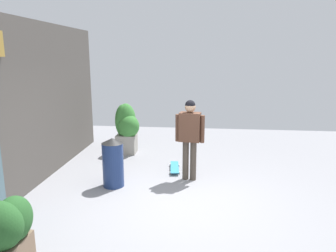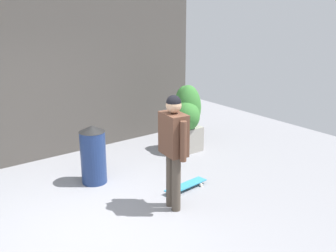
% 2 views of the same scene
% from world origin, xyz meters
% --- Properties ---
extents(ground_plane, '(12.00, 12.00, 0.00)m').
position_xyz_m(ground_plane, '(0.00, 0.00, 0.00)').
color(ground_plane, gray).
extents(building_facade, '(7.58, 0.31, 3.23)m').
position_xyz_m(building_facade, '(-0.06, 2.95, 1.61)').
color(building_facade, '#4C4742').
rests_on(building_facade, ground_plane).
extents(skateboarder, '(0.31, 0.60, 1.68)m').
position_xyz_m(skateboarder, '(1.09, -0.17, 1.03)').
color(skateboarder, '#4C4238').
rests_on(skateboarder, ground_plane).
extents(skateboard, '(0.81, 0.29, 0.08)m').
position_xyz_m(skateboard, '(1.63, 0.19, 0.06)').
color(skateboard, teal).
rests_on(skateboard, ground_plane).
extents(planter_box_right, '(0.63, 0.65, 1.33)m').
position_xyz_m(planter_box_right, '(2.79, 1.57, 0.74)').
color(planter_box_right, gray).
rests_on(planter_box_right, ground_plane).
extents(trash_bin, '(0.42, 0.42, 0.99)m').
position_xyz_m(trash_bin, '(0.59, 1.32, 0.49)').
color(trash_bin, navy).
rests_on(trash_bin, ground_plane).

